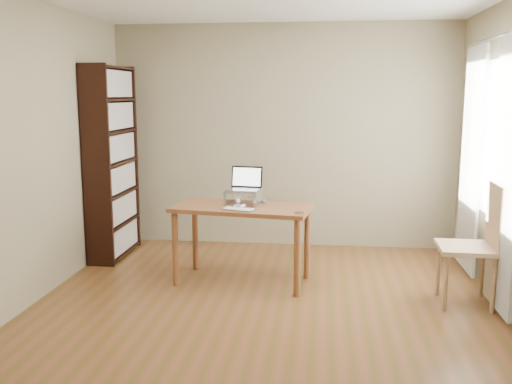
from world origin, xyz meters
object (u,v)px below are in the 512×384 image
object	(u,v)px
bookshelf	(112,162)
laptop	(244,184)
chair	(477,240)
keyboard	(239,209)
desk	(242,217)
cat	(248,197)

from	to	relation	value
bookshelf	laptop	size ratio (longest dim) A/B	6.29
laptop	chair	world-z (taller)	laptop
bookshelf	keyboard	size ratio (longest dim) A/B	6.60
desk	keyboard	size ratio (longest dim) A/B	4.27
cat	chair	world-z (taller)	chair
bookshelf	chair	world-z (taller)	bookshelf
keyboard	cat	distance (m)	0.34
bookshelf	keyboard	xyz separation A→B (m)	(1.55, -0.98, -0.29)
bookshelf	cat	distance (m)	1.74
bookshelf	chair	size ratio (longest dim) A/B	1.99
cat	chair	bearing A→B (deg)	6.85
chair	laptop	bearing A→B (deg)	168.06
desk	chair	bearing A→B (deg)	-1.74
desk	keyboard	bearing A→B (deg)	-82.38
laptop	keyboard	xyz separation A→B (m)	(-0.00, -0.35, -0.18)
keyboard	chair	size ratio (longest dim) A/B	0.30
bookshelf	chair	xyz separation A→B (m)	(3.62, -1.12, -0.47)
cat	chair	distance (m)	2.09
cat	laptop	bearing A→B (deg)	168.34
desk	cat	bearing A→B (deg)	79.24
laptop	cat	world-z (taller)	laptop
desk	laptop	xyz separation A→B (m)	(-0.00, 0.13, 0.30)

